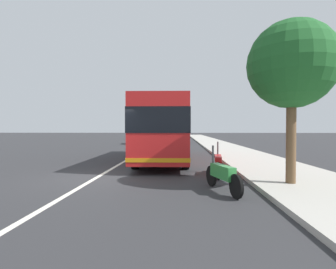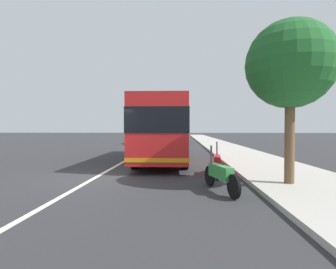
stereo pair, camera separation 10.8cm
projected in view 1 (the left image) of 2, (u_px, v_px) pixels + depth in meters
ground_plane at (98, 177)px, 9.69m from camera, size 220.00×220.00×0.00m
sidewalk_curb at (235, 152)px, 19.34m from camera, size 110.00×3.60×0.14m
lane_divider_line at (140, 153)px, 19.67m from camera, size 110.00×0.16×0.01m
coach_bus at (164, 129)px, 14.80m from camera, size 10.12×2.65×3.18m
motorcycle_angled at (222, 175)px, 7.44m from camera, size 2.11×0.71×1.26m
motorcycle_mid_row at (218, 163)px, 10.00m from camera, size 2.21×0.39×1.26m
car_behind_bus at (139, 138)px, 31.31m from camera, size 4.03×2.05×1.50m
car_side_street at (178, 137)px, 33.77m from camera, size 4.17×2.04×1.53m
car_ahead_same_lane at (148, 135)px, 46.30m from camera, size 4.04×1.96×1.36m
roadside_tree_near_camera at (292, 65)px, 7.88m from camera, size 2.62×2.62×5.00m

